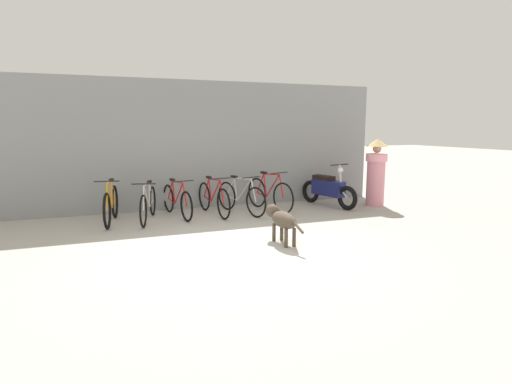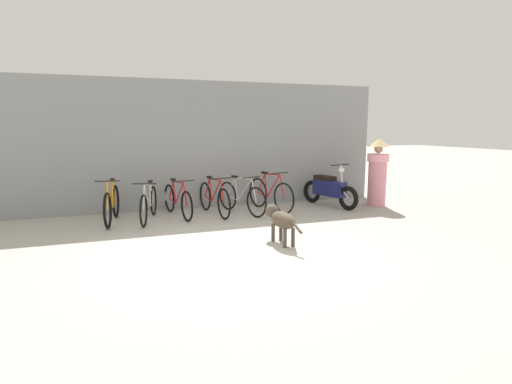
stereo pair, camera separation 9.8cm
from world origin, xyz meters
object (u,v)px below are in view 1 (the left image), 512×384
(bicycle_1, at_px, (148,204))
(bicycle_5, at_px, (270,194))
(stray_dog, at_px, (282,219))
(bicycle_3, at_px, (213,199))
(bicycle_0, at_px, (111,205))
(motorcycle, at_px, (328,189))
(bicycle_4, at_px, (241,198))
(bicycle_2, at_px, (177,201))
(person_in_robes, at_px, (376,171))

(bicycle_1, xyz_separation_m, bicycle_5, (2.71, 0.14, 0.03))
(stray_dog, bearing_deg, bicycle_3, 6.11)
(bicycle_0, distance_m, bicycle_5, 3.42)
(motorcycle, bearing_deg, bicycle_3, -106.19)
(bicycle_4, xyz_separation_m, motorcycle, (2.24, 0.08, 0.06))
(bicycle_2, distance_m, stray_dog, 2.87)
(bicycle_1, xyz_separation_m, bicycle_4, (1.98, 0.04, 0.01))
(bicycle_1, relative_size, bicycle_2, 1.00)
(bicycle_2, bearing_deg, bicycle_0, -95.43)
(bicycle_5, xyz_separation_m, motorcycle, (1.52, -0.02, 0.04))
(bicycle_1, relative_size, bicycle_3, 0.98)
(stray_dog, bearing_deg, bicycle_1, 33.13)
(bicycle_0, relative_size, bicycle_4, 1.02)
(bicycle_2, height_order, bicycle_5, bicycle_5)
(bicycle_2, distance_m, bicycle_3, 0.78)
(bicycle_0, relative_size, person_in_robes, 1.02)
(bicycle_4, bearing_deg, person_in_robes, 66.17)
(bicycle_0, height_order, bicycle_4, bicycle_0)
(bicycle_3, height_order, person_in_robes, person_in_robes)
(bicycle_0, distance_m, bicycle_1, 0.71)
(bicycle_0, height_order, bicycle_1, bicycle_0)
(bicycle_1, xyz_separation_m, bicycle_2, (0.61, 0.19, -0.00))
(bicycle_0, height_order, bicycle_3, bicycle_0)
(bicycle_0, height_order, person_in_robes, person_in_robes)
(bicycle_5, distance_m, person_in_robes, 2.70)
(bicycle_1, distance_m, stray_dog, 3.04)
(motorcycle, xyz_separation_m, stray_dog, (-2.31, -2.48, -0.01))
(bicycle_2, relative_size, stray_dog, 1.50)
(motorcycle, bearing_deg, bicycle_5, -106.86)
(bicycle_3, distance_m, person_in_robes, 4.00)
(bicycle_2, xyz_separation_m, motorcycle, (3.61, -0.08, 0.07))
(bicycle_1, bearing_deg, person_in_robes, 102.48)
(bicycle_2, height_order, stray_dog, bicycle_2)
(bicycle_3, bearing_deg, bicycle_4, 72.92)
(bicycle_1, distance_m, person_in_robes, 5.37)
(bicycle_2, xyz_separation_m, person_in_robes, (4.73, -0.40, 0.52))
(person_in_robes, bearing_deg, stray_dog, 9.84)
(bicycle_0, bearing_deg, motorcycle, 99.35)
(motorcycle, bearing_deg, person_in_robes, 57.91)
(bicycle_0, distance_m, motorcycle, 4.93)
(bicycle_3, relative_size, bicycle_4, 1.06)
(stray_dog, bearing_deg, bicycle_4, -7.49)
(bicycle_4, xyz_separation_m, bicycle_5, (0.73, 0.10, 0.02))
(bicycle_3, bearing_deg, bicycle_0, -96.96)
(bicycle_3, height_order, motorcycle, motorcycle)
(bicycle_3, height_order, stray_dog, bicycle_3)
(bicycle_3, xyz_separation_m, bicycle_4, (0.60, -0.09, 0.00))
(motorcycle, bearing_deg, bicycle_2, -107.30)
(person_in_robes, bearing_deg, bicycle_4, -26.42)
(bicycle_0, xyz_separation_m, bicycle_1, (0.71, -0.06, -0.02))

